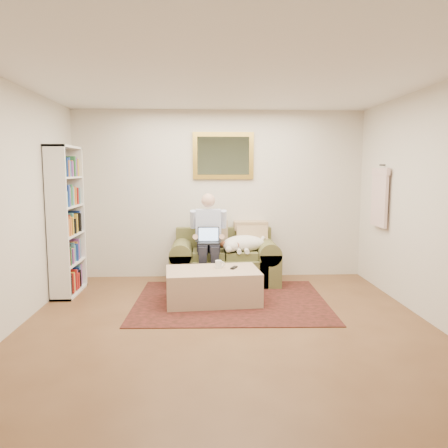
{
  "coord_description": "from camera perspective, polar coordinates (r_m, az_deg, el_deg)",
  "views": [
    {
      "loc": [
        -0.24,
        -4.33,
        1.68
      ],
      "look_at": [
        0.03,
        1.56,
        0.95
      ],
      "focal_mm": 35.0,
      "sensor_mm": 36.0,
      "label": 1
    }
  ],
  "objects": [
    {
      "name": "coffee_mug",
      "position": [
        5.65,
        -0.73,
        -5.28
      ],
      "size": [
        0.08,
        0.08,
        0.1
      ],
      "primitive_type": "cylinder",
      "color": "white",
      "rests_on": "ottoman"
    },
    {
      "name": "wall_mirror",
      "position": [
        6.81,
        -0.1,
        8.9
      ],
      "size": [
        0.94,
        0.04,
        0.72
      ],
      "color": "gold",
      "rests_on": "room_shell"
    },
    {
      "name": "sofa",
      "position": [
        6.55,
        0.06,
        -5.33
      ],
      "size": [
        1.59,
        0.81,
        0.96
      ],
      "color": "brown",
      "rests_on": "room_shell"
    },
    {
      "name": "bookshelf",
      "position": [
        6.25,
        -19.91,
        0.39
      ],
      "size": [
        0.28,
        0.8,
        2.0
      ],
      "primitive_type": null,
      "color": "white",
      "rests_on": "room_shell"
    },
    {
      "name": "seated_man",
      "position": [
        6.33,
        -2.04,
        -2.14
      ],
      "size": [
        0.52,
        0.75,
        1.34
      ],
      "primitive_type": null,
      "color": "#8C9CD8",
      "rests_on": "sofa"
    },
    {
      "name": "room_shell",
      "position": [
        4.71,
        0.31,
        2.42
      ],
      "size": [
        4.51,
        5.0,
        2.61
      ],
      "color": "brown",
      "rests_on": "ground"
    },
    {
      "name": "laptop",
      "position": [
        6.26,
        -2.03,
        -1.93
      ],
      "size": [
        0.31,
        0.24,
        0.22
      ],
      "color": "black",
      "rests_on": "seated_man"
    },
    {
      "name": "rug",
      "position": [
        5.71,
        0.87,
        -10.0
      ],
      "size": [
        2.49,
        2.01,
        0.01
      ],
      "primitive_type": "cube",
      "rotation": [
        0.0,
        0.0,
        -0.03
      ],
      "color": "black",
      "rests_on": "room_shell"
    },
    {
      "name": "hanging_shirt",
      "position": [
        6.42,
        19.67,
        3.69
      ],
      "size": [
        0.06,
        0.52,
        0.9
      ],
      "primitive_type": null,
      "color": "beige",
      "rests_on": "room_shell"
    },
    {
      "name": "ottoman",
      "position": [
        5.63,
        -1.5,
        -8.07
      ],
      "size": [
        1.23,
        0.84,
        0.42
      ],
      "primitive_type": "cube",
      "rotation": [
        0.0,
        0.0,
        0.09
      ],
      "color": "tan",
      "rests_on": "room_shell"
    },
    {
      "name": "tv_remote",
      "position": [
        5.64,
        1.3,
        -5.72
      ],
      "size": [
        0.11,
        0.16,
        0.02
      ],
      "primitive_type": "cube",
      "rotation": [
        0.0,
        0.0,
        -0.43
      ],
      "color": "black",
      "rests_on": "ottoman"
    },
    {
      "name": "sleeping_dog",
      "position": [
        6.43,
        2.64,
        -2.54
      ],
      "size": [
        0.66,
        0.41,
        0.24
      ],
      "primitive_type": null,
      "color": "white",
      "rests_on": "sofa"
    }
  ]
}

